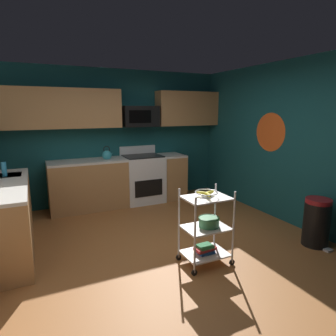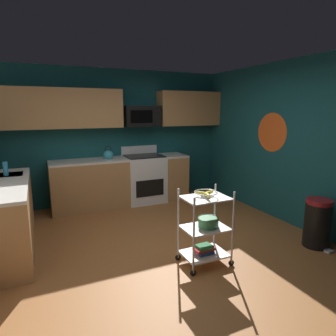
{
  "view_description": "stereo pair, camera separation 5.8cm",
  "coord_description": "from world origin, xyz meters",
  "px_view_note": "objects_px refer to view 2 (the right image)",
  "views": [
    {
      "loc": [
        -1.51,
        -3.25,
        1.83
      ],
      "look_at": [
        0.14,
        0.25,
        1.05
      ],
      "focal_mm": 31.03,
      "sensor_mm": 36.0,
      "label": 1
    },
    {
      "loc": [
        -1.46,
        -3.27,
        1.83
      ],
      "look_at": [
        0.14,
        0.25,
        1.05
      ],
      "focal_mm": 31.03,
      "sensor_mm": 36.0,
      "label": 2
    }
  ],
  "objects_px": {
    "oven_range": "(144,178)",
    "fruit_bowl": "(206,193)",
    "dish_soap_bottle": "(6,169)",
    "microwave": "(141,116)",
    "rolling_cart": "(205,228)",
    "trash_can": "(317,223)",
    "mixing_bowl_large": "(208,222)",
    "kettle": "(108,155)",
    "book_stack": "(204,249)"
  },
  "relations": [
    {
      "from": "rolling_cart",
      "to": "mixing_bowl_large",
      "type": "distance_m",
      "value": 0.08
    },
    {
      "from": "dish_soap_bottle",
      "to": "oven_range",
      "type": "bearing_deg",
      "value": 19.3
    },
    {
      "from": "oven_range",
      "to": "dish_soap_bottle",
      "type": "relative_size",
      "value": 5.5
    },
    {
      "from": "book_stack",
      "to": "rolling_cart",
      "type": "bearing_deg",
      "value": 0.0
    },
    {
      "from": "book_stack",
      "to": "kettle",
      "type": "bearing_deg",
      "value": 101.52
    },
    {
      "from": "book_stack",
      "to": "kettle",
      "type": "distance_m",
      "value": 2.79
    },
    {
      "from": "book_stack",
      "to": "dish_soap_bottle",
      "type": "bearing_deg",
      "value": 140.38
    },
    {
      "from": "trash_can",
      "to": "rolling_cart",
      "type": "bearing_deg",
      "value": 171.52
    },
    {
      "from": "rolling_cart",
      "to": "fruit_bowl",
      "type": "bearing_deg",
      "value": 116.57
    },
    {
      "from": "fruit_bowl",
      "to": "book_stack",
      "type": "bearing_deg",
      "value": -63.43
    },
    {
      "from": "rolling_cart",
      "to": "book_stack",
      "type": "bearing_deg",
      "value": 0.0
    },
    {
      "from": "oven_range",
      "to": "fruit_bowl",
      "type": "xyz_separation_m",
      "value": [
        -0.17,
        -2.61,
        0.4
      ]
    },
    {
      "from": "dish_soap_bottle",
      "to": "trash_can",
      "type": "bearing_deg",
      "value": -28.24
    },
    {
      "from": "microwave",
      "to": "mixing_bowl_large",
      "type": "distance_m",
      "value": 2.97
    },
    {
      "from": "microwave",
      "to": "rolling_cart",
      "type": "distance_m",
      "value": 2.99
    },
    {
      "from": "mixing_bowl_large",
      "to": "dish_soap_bottle",
      "type": "height_order",
      "value": "dish_soap_bottle"
    },
    {
      "from": "microwave",
      "to": "dish_soap_bottle",
      "type": "height_order",
      "value": "microwave"
    },
    {
      "from": "mixing_bowl_large",
      "to": "kettle",
      "type": "height_order",
      "value": "kettle"
    },
    {
      "from": "oven_range",
      "to": "fruit_bowl",
      "type": "bearing_deg",
      "value": -93.82
    },
    {
      "from": "oven_range",
      "to": "rolling_cart",
      "type": "xyz_separation_m",
      "value": [
        -0.17,
        -2.61,
        -0.03
      ]
    },
    {
      "from": "rolling_cart",
      "to": "mixing_bowl_large",
      "type": "relative_size",
      "value": 3.63
    },
    {
      "from": "fruit_bowl",
      "to": "mixing_bowl_large",
      "type": "xyz_separation_m",
      "value": [
        0.04,
        0.0,
        -0.36
      ]
    },
    {
      "from": "oven_range",
      "to": "microwave",
      "type": "bearing_deg",
      "value": 90.26
    },
    {
      "from": "microwave",
      "to": "book_stack",
      "type": "relative_size",
      "value": 2.62
    },
    {
      "from": "fruit_bowl",
      "to": "kettle",
      "type": "height_order",
      "value": "kettle"
    },
    {
      "from": "book_stack",
      "to": "fruit_bowl",
      "type": "bearing_deg",
      "value": 116.57
    },
    {
      "from": "oven_range",
      "to": "microwave",
      "type": "height_order",
      "value": "microwave"
    },
    {
      "from": "microwave",
      "to": "kettle",
      "type": "xyz_separation_m",
      "value": [
        -0.71,
        -0.11,
        -0.7
      ]
    },
    {
      "from": "mixing_bowl_large",
      "to": "book_stack",
      "type": "distance_m",
      "value": 0.34
    },
    {
      "from": "book_stack",
      "to": "kettle",
      "type": "xyz_separation_m",
      "value": [
        -0.53,
        2.61,
        0.82
      ]
    },
    {
      "from": "oven_range",
      "to": "rolling_cart",
      "type": "distance_m",
      "value": 2.62
    },
    {
      "from": "rolling_cart",
      "to": "mixing_bowl_large",
      "type": "height_order",
      "value": "rolling_cart"
    },
    {
      "from": "oven_range",
      "to": "fruit_bowl",
      "type": "distance_m",
      "value": 2.65
    },
    {
      "from": "microwave",
      "to": "dish_soap_bottle",
      "type": "relative_size",
      "value": 3.5
    },
    {
      "from": "mixing_bowl_large",
      "to": "book_stack",
      "type": "bearing_deg",
      "value": -180.0
    },
    {
      "from": "book_stack",
      "to": "kettle",
      "type": "relative_size",
      "value": 1.01
    },
    {
      "from": "fruit_bowl",
      "to": "dish_soap_bottle",
      "type": "bearing_deg",
      "value": 140.38
    },
    {
      "from": "oven_range",
      "to": "kettle",
      "type": "xyz_separation_m",
      "value": [
        -0.71,
        -0.0,
        0.52
      ]
    },
    {
      "from": "microwave",
      "to": "book_stack",
      "type": "xyz_separation_m",
      "value": [
        -0.17,
        -2.72,
        -1.52
      ]
    },
    {
      "from": "mixing_bowl_large",
      "to": "fruit_bowl",
      "type": "bearing_deg",
      "value": 180.0
    },
    {
      "from": "oven_range",
      "to": "fruit_bowl",
      "type": "relative_size",
      "value": 4.04
    },
    {
      "from": "mixing_bowl_large",
      "to": "kettle",
      "type": "distance_m",
      "value": 2.71
    },
    {
      "from": "microwave",
      "to": "rolling_cart",
      "type": "xyz_separation_m",
      "value": [
        -0.17,
        -2.72,
        -1.25
      ]
    },
    {
      "from": "dish_soap_bottle",
      "to": "trash_can",
      "type": "relative_size",
      "value": 0.3
    },
    {
      "from": "mixing_bowl_large",
      "to": "microwave",
      "type": "bearing_deg",
      "value": 87.26
    },
    {
      "from": "mixing_bowl_large",
      "to": "kettle",
      "type": "bearing_deg",
      "value": 102.45
    },
    {
      "from": "rolling_cart",
      "to": "mixing_bowl_large",
      "type": "bearing_deg",
      "value": 0.0
    },
    {
      "from": "trash_can",
      "to": "mixing_bowl_large",
      "type": "bearing_deg",
      "value": 171.29
    },
    {
      "from": "dish_soap_bottle",
      "to": "microwave",
      "type": "bearing_deg",
      "value": 21.55
    },
    {
      "from": "oven_range",
      "to": "microwave",
      "type": "relative_size",
      "value": 1.57
    }
  ]
}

